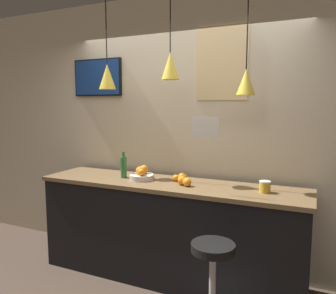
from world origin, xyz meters
TOP-DOWN VIEW (x-y plane):
  - back_wall at (0.00, 1.09)m, footprint 8.00×0.06m
  - service_counter at (0.00, 0.66)m, footprint 2.66×0.63m
  - bar_stool at (0.66, 0.01)m, footprint 0.40×0.40m
  - fruit_bowl at (-0.30, 0.67)m, footprint 0.25×0.25m
  - orange_pile at (0.16, 0.67)m, footprint 0.25×0.25m
  - juice_bottle at (-0.51, 0.67)m, footprint 0.06×0.06m
  - spread_jar at (0.92, 0.67)m, footprint 0.10×0.10m
  - pendant_lamp_left at (-0.72, 0.71)m, footprint 0.18×0.18m
  - pendant_lamp_middle at (0.00, 0.71)m, footprint 0.17×0.17m
  - pendant_lamp_right at (0.72, 0.71)m, footprint 0.16×0.16m
  - mounted_tv at (-1.08, 1.03)m, footprint 0.64×0.04m
  - hanging_menu_board at (0.45, 0.43)m, footprint 0.24×0.01m
  - wall_poster at (0.41, 1.05)m, footprint 0.53×0.01m

SIDE VIEW (x-z plane):
  - bar_stool at x=0.66m, z-range 0.09..0.83m
  - service_counter at x=0.00m, z-range 0.00..0.99m
  - orange_pile at x=0.16m, z-range 0.98..1.07m
  - fruit_bowl at x=-0.30m, z-range 0.97..1.10m
  - spread_jar at x=0.92m, z-range 0.98..1.09m
  - juice_bottle at x=-0.51m, z-range 0.96..1.24m
  - back_wall at x=0.00m, z-range 0.00..2.90m
  - hanging_menu_board at x=0.45m, z-range 1.47..1.64m
  - pendant_lamp_right at x=0.72m, z-range 1.45..2.43m
  - pendant_lamp_left at x=-0.72m, z-range 1.59..2.49m
  - mounted_tv at x=-1.08m, z-range 1.85..2.27m
  - pendant_lamp_middle at x=0.00m, z-range 1.70..2.52m
  - wall_poster at x=0.41m, z-range 1.79..2.52m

